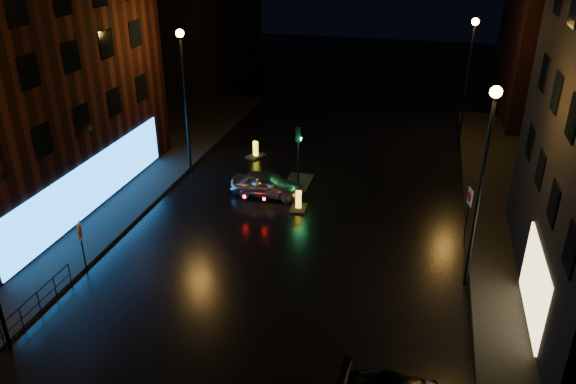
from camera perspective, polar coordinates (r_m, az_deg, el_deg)
name	(u,v)px	position (r m, az deg, el deg)	size (l,w,h in m)	color
ground	(239,348)	(20.56, -4.97, -15.55)	(120.00, 120.00, 0.00)	black
pavement_left	(38,203)	(32.64, -24.07, -1.03)	(12.00, 44.00, 0.15)	black
building_far_left	(193,2)	(54.34, -9.60, 18.47)	(8.00, 16.00, 14.00)	black
building_far_right	(566,35)	(48.05, 26.39, 14.14)	(8.00, 14.00, 12.00)	black
street_lamp_lfar	(184,81)	(32.42, -10.55, 11.06)	(0.44, 0.44, 8.37)	black
street_lamp_rnear	(485,160)	(22.11, 19.37, 3.08)	(0.44, 0.44, 8.37)	black
street_lamp_rfar	(469,65)	(37.42, 17.94, 12.21)	(0.44, 0.44, 8.37)	black
traffic_signal	(298,175)	(32.03, 1.03, 1.71)	(1.40, 2.40, 3.45)	black
guard_railing	(20,314)	(22.95, -25.56, -11.08)	(0.05, 6.04, 1.00)	black
silver_hatchback	(267,184)	(30.58, -2.15, 0.81)	(1.56, 3.89, 1.32)	#ABAEB3
bollard_near	(298,205)	(29.23, 1.07, -1.35)	(0.88, 1.25, 1.05)	black
bollard_far	(256,154)	(35.88, -3.30, 3.91)	(1.22, 1.43, 1.06)	black
road_sign_left	(80,236)	(24.93, -20.33, -4.21)	(0.28, 0.54, 2.35)	black
road_sign_right	(469,201)	(27.46, 17.94, -0.86)	(0.20, 0.58, 2.43)	black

